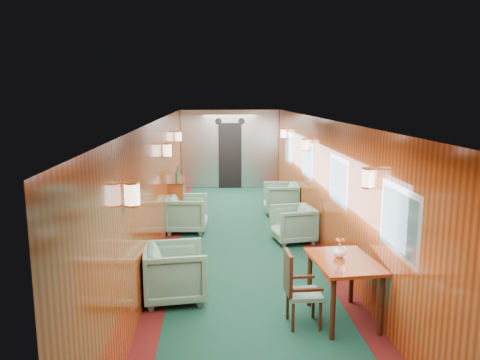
% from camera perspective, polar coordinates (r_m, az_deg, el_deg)
% --- Properties ---
extents(room, '(12.00, 12.10, 2.40)m').
position_cam_1_polar(room, '(8.46, 0.35, 2.22)').
color(room, '#0E3426').
rests_on(room, ground).
extents(bulkhead, '(2.98, 0.17, 2.39)m').
position_cam_1_polar(bulkhead, '(14.37, -1.24, 3.74)').
color(bulkhead, '#B1B4B9').
rests_on(bulkhead, ground).
extents(windows_right, '(0.02, 8.60, 0.80)m').
position_cam_1_polar(windows_right, '(8.95, 9.78, 1.33)').
color(windows_right, silver).
rests_on(windows_right, ground).
extents(wall_sconces, '(2.97, 7.97, 0.25)m').
position_cam_1_polar(wall_sconces, '(9.00, 0.10, 3.70)').
color(wall_sconces, '#F8DCC1').
rests_on(wall_sconces, ground).
extents(dining_table, '(0.83, 1.12, 0.80)m').
position_cam_1_polar(dining_table, '(6.10, 12.55, -10.62)').
color(dining_table, maroon).
rests_on(dining_table, ground).
extents(side_chair, '(0.44, 0.46, 0.95)m').
position_cam_1_polar(side_chair, '(5.92, 6.94, -12.69)').
color(side_chair, '#214F40').
rests_on(side_chair, ground).
extents(credenza, '(0.34, 1.09, 1.25)m').
position_cam_1_polar(credenza, '(10.63, -7.62, -2.44)').
color(credenza, maroon).
rests_on(credenza, ground).
extents(flower_vase, '(0.20, 0.20, 0.17)m').
position_cam_1_polar(flower_vase, '(6.12, 12.05, -8.42)').
color(flower_vase, silver).
rests_on(flower_vase, dining_table).
extents(armchair_left_near, '(0.95, 0.93, 0.78)m').
position_cam_1_polar(armchair_left_near, '(6.69, -7.91, -11.12)').
color(armchair_left_near, '#214F40').
rests_on(armchair_left_near, ground).
extents(armchair_left_far, '(0.88, 0.85, 0.76)m').
position_cam_1_polar(armchair_left_far, '(9.87, -6.47, -4.09)').
color(armchair_left_far, '#214F40').
rests_on(armchair_left_far, ground).
extents(armchair_right_near, '(0.89, 0.87, 0.70)m').
position_cam_1_polar(armchair_right_near, '(9.20, 6.47, -5.36)').
color(armchair_right_near, '#214F40').
rests_on(armchair_right_near, ground).
extents(armchair_right_far, '(0.85, 0.83, 0.74)m').
position_cam_1_polar(armchair_right_far, '(11.34, 4.99, -2.24)').
color(armchair_right_far, '#214F40').
rests_on(armchair_right_far, ground).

